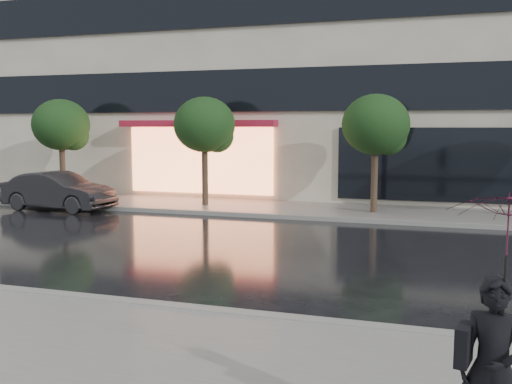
% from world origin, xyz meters
% --- Properties ---
extents(ground, '(120.00, 120.00, 0.00)m').
position_xyz_m(ground, '(0.00, 0.00, 0.00)').
color(ground, black).
rests_on(ground, ground).
extents(sidewalk_near, '(60.00, 4.50, 0.12)m').
position_xyz_m(sidewalk_near, '(0.00, -3.25, 0.06)').
color(sidewalk_near, slate).
rests_on(sidewalk_near, ground).
extents(sidewalk_far, '(60.00, 3.50, 0.12)m').
position_xyz_m(sidewalk_far, '(0.00, 10.25, 0.06)').
color(sidewalk_far, slate).
rests_on(sidewalk_far, ground).
extents(curb_near, '(60.00, 0.25, 0.14)m').
position_xyz_m(curb_near, '(0.00, -1.00, 0.07)').
color(curb_near, gray).
rests_on(curb_near, ground).
extents(curb_far, '(60.00, 0.25, 0.14)m').
position_xyz_m(curb_far, '(0.00, 8.50, 0.07)').
color(curb_far, gray).
rests_on(curb_far, ground).
extents(tree_far_west, '(2.20, 2.20, 3.99)m').
position_xyz_m(tree_far_west, '(-8.94, 10.03, 2.92)').
color(tree_far_west, '#33261C').
rests_on(tree_far_west, ground).
extents(tree_mid_west, '(2.20, 2.20, 3.99)m').
position_xyz_m(tree_mid_west, '(-2.94, 10.03, 2.92)').
color(tree_mid_west, '#33261C').
rests_on(tree_mid_west, ground).
extents(tree_mid_east, '(2.20, 2.20, 3.99)m').
position_xyz_m(tree_mid_east, '(3.06, 10.03, 2.92)').
color(tree_mid_east, '#33261C').
rests_on(tree_mid_east, ground).
extents(parked_car, '(4.21, 1.78, 1.35)m').
position_xyz_m(parked_car, '(-7.72, 7.94, 0.68)').
color(parked_car, black).
rests_on(parked_car, ground).
extents(pedestrian_with_umbrella, '(1.14, 1.15, 2.29)m').
position_xyz_m(pedestrian_with_umbrella, '(5.42, -4.02, 1.65)').
color(pedestrian_with_umbrella, black).
rests_on(pedestrian_with_umbrella, sidewalk_near).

